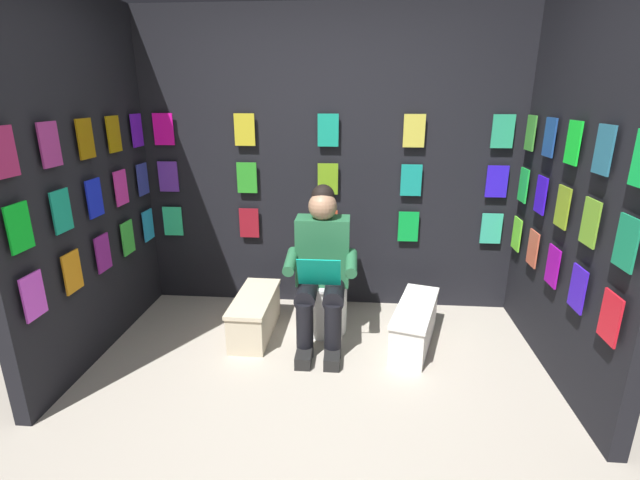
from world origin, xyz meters
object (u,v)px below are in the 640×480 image
(toilet, at_px, (324,288))
(comic_longbox_far, at_px, (414,324))
(comic_longbox_near, at_px, (255,315))
(person_reading, at_px, (322,267))

(toilet, relative_size, comic_longbox_far, 0.94)
(toilet, bearing_deg, comic_longbox_near, 18.56)
(person_reading, bearing_deg, comic_longbox_far, 178.71)
(comic_longbox_near, xyz_separation_m, comic_longbox_far, (-1.24, 0.06, -0.00))
(person_reading, bearing_deg, comic_longbox_near, -5.19)
(toilet, relative_size, comic_longbox_near, 1.06)
(toilet, height_order, comic_longbox_near, toilet)
(comic_longbox_near, bearing_deg, toilet, -160.13)
(comic_longbox_near, bearing_deg, person_reading, 176.11)
(person_reading, relative_size, comic_longbox_near, 1.64)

